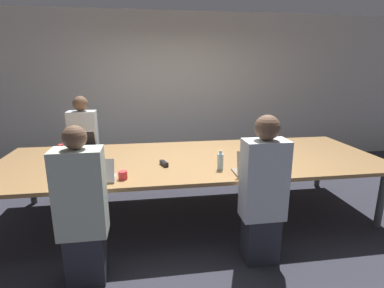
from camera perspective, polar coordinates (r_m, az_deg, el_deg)
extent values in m
plane|color=#2D2D38|center=(3.93, -0.05, -13.17)|extent=(24.00, 24.00, 0.00)
cube|color=beige|center=(5.78, -3.53, 10.28)|extent=(12.00, 0.06, 2.80)
cube|color=#9E7547|center=(3.65, -0.05, -2.99)|extent=(4.57, 1.64, 0.04)
cylinder|color=#4C4C51|center=(4.11, 32.36, -8.85)|extent=(0.08, 0.08, 0.71)
cylinder|color=#4C4C51|center=(4.62, -28.33, -5.87)|extent=(0.08, 0.08, 0.71)
cylinder|color=#4C4C51|center=(5.07, 23.02, -3.54)|extent=(0.08, 0.08, 0.71)
cube|color=gray|center=(4.22, -20.32, -1.05)|extent=(0.34, 0.24, 0.02)
cube|color=gray|center=(4.27, -20.24, 0.88)|extent=(0.34, 0.10, 0.23)
cube|color=black|center=(4.26, -20.26, 0.79)|extent=(0.34, 0.09, 0.23)
cube|color=#2D2D38|center=(4.89, -19.37, -5.44)|extent=(0.32, 0.24, 0.45)
cube|color=silver|center=(4.73, -19.97, 1.41)|extent=(0.40, 0.24, 0.75)
sphere|color=brown|center=(4.65, -20.49, 7.22)|extent=(0.22, 0.22, 0.22)
cylinder|color=red|center=(4.29, -23.70, -0.64)|extent=(0.07, 0.07, 0.09)
cube|color=#B7B7BC|center=(3.08, -17.43, -6.44)|extent=(0.33, 0.22, 0.02)
cube|color=#B7B7BC|center=(2.98, -17.80, -4.92)|extent=(0.33, 0.10, 0.20)
cube|color=silver|center=(2.99, -17.76, -4.94)|extent=(0.33, 0.10, 0.20)
cube|color=#2D2D38|center=(2.92, -19.44, -19.66)|extent=(0.32, 0.24, 0.45)
cube|color=beige|center=(2.64, -20.54, -8.77)|extent=(0.40, 0.24, 0.75)
sphere|color=brown|center=(2.50, -21.49, 1.19)|extent=(0.19, 0.19, 0.19)
cylinder|color=red|center=(3.04, -13.03, -5.80)|extent=(0.09, 0.09, 0.08)
cube|color=gray|center=(3.20, 10.67, -5.25)|extent=(0.31, 0.24, 0.02)
cube|color=gray|center=(3.06, 11.42, -3.58)|extent=(0.31, 0.07, 0.24)
cube|color=black|center=(3.07, 11.35, -3.57)|extent=(0.31, 0.07, 0.24)
cube|color=#2D2D38|center=(3.09, 12.86, -17.06)|extent=(0.32, 0.24, 0.45)
cube|color=silver|center=(2.83, 13.54, -6.65)|extent=(0.40, 0.24, 0.75)
sphere|color=brown|center=(2.70, 14.15, 3.05)|extent=(0.23, 0.23, 0.23)
cylinder|color=red|center=(3.24, 14.97, -4.64)|extent=(0.09, 0.09, 0.08)
cylinder|color=#ADD1E0|center=(3.23, 5.42, -3.40)|extent=(0.07, 0.07, 0.18)
cylinder|color=#ADD1E0|center=(3.20, 5.46, -1.58)|extent=(0.03, 0.03, 0.04)
cube|color=black|center=(3.37, -5.36, -3.73)|extent=(0.09, 0.16, 0.05)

